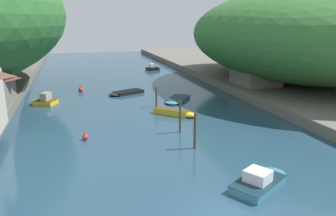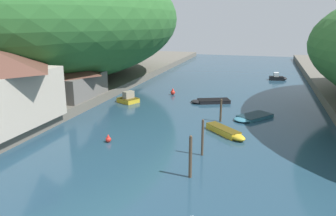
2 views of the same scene
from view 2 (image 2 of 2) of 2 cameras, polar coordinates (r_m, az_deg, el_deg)
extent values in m
plane|color=#234256|center=(43.43, 7.28, 0.38)|extent=(130.00, 130.00, 0.00)
cube|color=#666056|center=(53.36, -20.60, 2.95)|extent=(22.00, 120.00, 1.18)
ellipsoid|color=#2D662D|center=(58.54, -18.36, 14.49)|extent=(37.43, 52.40, 19.77)
cube|color=slate|center=(44.50, -16.18, 3.74)|extent=(5.60, 8.67, 2.92)
pyramid|color=brown|center=(44.15, -16.38, 6.46)|extent=(6.05, 9.37, 1.35)
cube|color=gold|center=(45.12, -6.94, 1.34)|extent=(3.11, 2.94, 0.59)
ellipsoid|color=gold|center=(46.03, -7.93, 1.58)|extent=(1.97, 2.31, 0.59)
cube|color=#4C3E0E|center=(45.05, -6.96, 1.72)|extent=(3.17, 3.00, 0.03)
cube|color=#9E937F|center=(44.88, -6.91, 2.29)|extent=(1.41, 1.68, 0.98)
cube|color=gold|center=(33.14, 9.55, -3.88)|extent=(3.78, 3.74, 0.59)
ellipsoid|color=gold|center=(31.65, 11.87, -4.92)|extent=(2.26, 2.25, 0.59)
cube|color=#4C3E0E|center=(33.04, 9.58, -3.38)|extent=(3.85, 3.82, 0.03)
cube|color=teal|center=(39.03, 14.90, -1.44)|extent=(4.17, 4.50, 0.36)
ellipsoid|color=teal|center=(37.55, 12.93, -1.96)|extent=(2.85, 2.84, 0.36)
cube|color=#132A33|center=(38.98, 14.92, -1.16)|extent=(4.26, 4.59, 0.03)
cube|color=black|center=(45.17, 7.96, 1.20)|extent=(4.64, 3.45, 0.40)
ellipsoid|color=black|center=(44.72, 5.35, 1.14)|extent=(2.66, 2.56, 0.40)
cube|color=black|center=(45.12, 7.97, 1.46)|extent=(4.74, 3.52, 0.03)
cube|color=black|center=(64.94, 18.35, 4.92)|extent=(2.65, 1.73, 0.62)
ellipsoid|color=black|center=(65.15, 19.43, 4.86)|extent=(1.41, 1.50, 0.62)
cube|color=black|center=(64.89, 18.37, 5.21)|extent=(2.71, 1.76, 0.03)
cube|color=silver|center=(64.82, 18.33, 5.54)|extent=(0.99, 1.10, 0.79)
cylinder|color=#4C3D2D|center=(23.48, 3.92, -8.62)|extent=(0.23, 0.23, 3.05)
sphere|color=#4C3D2D|center=(22.89, 3.99, -5.02)|extent=(0.21, 0.21, 0.21)
cylinder|color=#4C3D2D|center=(27.26, 6.02, -5.26)|extent=(0.20, 0.20, 3.02)
sphere|color=#4C3D2D|center=(26.76, 6.12, -2.15)|extent=(0.18, 0.18, 0.18)
cylinder|color=#4C3D2D|center=(36.62, 9.18, -0.51)|extent=(0.24, 0.24, 2.44)
sphere|color=#4C3D2D|center=(36.30, 9.26, 1.42)|extent=(0.21, 0.21, 0.21)
sphere|color=red|center=(49.44, 0.84, 2.72)|extent=(0.68, 0.68, 0.68)
cone|color=red|center=(49.33, 0.84, 3.31)|extent=(0.34, 0.34, 0.34)
sphere|color=red|center=(30.88, -10.35, -5.41)|extent=(0.53, 0.53, 0.53)
cone|color=red|center=(30.74, -10.38, -4.73)|extent=(0.26, 0.26, 0.26)
cylinder|color=#282D3D|center=(32.00, -27.09, -3.61)|extent=(0.13, 0.13, 0.85)
cylinder|color=#282D3D|center=(32.14, -26.91, -3.51)|extent=(0.13, 0.13, 0.85)
cube|color=#B2231E|center=(31.87, -27.16, -2.30)|extent=(0.28, 0.41, 0.62)
sphere|color=#9E7051|center=(31.76, -27.25, -1.58)|extent=(0.22, 0.22, 0.22)
camera|label=1|loc=(14.41, -85.84, -0.34)|focal=35.00mm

